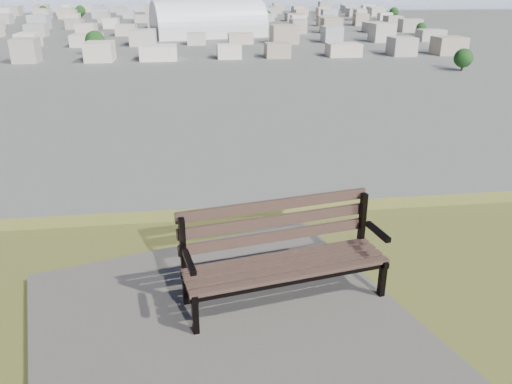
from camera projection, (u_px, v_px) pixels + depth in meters
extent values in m
cube|color=#48342A|center=(294.00, 276.00, 4.20)|extent=(1.78, 0.41, 0.03)
cube|color=#48342A|center=(289.00, 269.00, 4.30)|extent=(1.78, 0.41, 0.03)
cube|color=#48342A|center=(284.00, 262.00, 4.41)|extent=(1.78, 0.41, 0.03)
cube|color=#48342A|center=(279.00, 256.00, 4.51)|extent=(1.78, 0.41, 0.03)
cube|color=#48342A|center=(276.00, 236.00, 4.52)|extent=(1.77, 0.36, 0.10)
cube|color=#48342A|center=(276.00, 221.00, 4.49)|extent=(1.77, 0.36, 0.10)
cube|color=#48342A|center=(275.00, 205.00, 4.45)|extent=(1.77, 0.36, 0.10)
cube|color=black|center=(195.00, 318.00, 4.02)|extent=(0.06, 0.07, 0.44)
cube|color=black|center=(184.00, 266.00, 4.30)|extent=(0.06, 0.07, 0.92)
cube|color=black|center=(190.00, 285.00, 4.12)|extent=(0.14, 0.50, 0.05)
cube|color=black|center=(189.00, 262.00, 3.98)|extent=(0.11, 0.36, 0.04)
cube|color=black|center=(382.00, 282.00, 4.51)|extent=(0.06, 0.07, 0.44)
cube|color=black|center=(361.00, 237.00, 4.79)|extent=(0.06, 0.07, 0.92)
cube|color=black|center=(372.00, 253.00, 4.61)|extent=(0.14, 0.50, 0.05)
cube|color=black|center=(378.00, 232.00, 4.47)|extent=(0.11, 0.36, 0.04)
cube|color=black|center=(294.00, 281.00, 4.21)|extent=(1.77, 0.36, 0.04)
cube|color=black|center=(279.00, 259.00, 4.54)|extent=(1.77, 0.36, 0.04)
cube|color=silver|center=(209.00, 31.00, 272.22)|extent=(64.18, 38.87, 6.65)
cylinder|color=white|center=(209.00, 24.00, 270.93)|extent=(64.18, 38.87, 25.28)
cube|color=silver|center=(32.00, 52.00, 186.54)|extent=(11.00, 11.00, 7.00)
cube|color=#AB9F92|center=(98.00, 51.00, 189.46)|extent=(11.00, 11.00, 7.00)
cube|color=beige|center=(162.00, 50.00, 192.38)|extent=(11.00, 11.00, 7.00)
cube|color=#AFAEB3|center=(224.00, 49.00, 195.30)|extent=(11.00, 11.00, 7.00)
cube|color=beige|center=(284.00, 48.00, 198.22)|extent=(11.00, 11.00, 7.00)
cube|color=tan|center=(343.00, 47.00, 201.14)|extent=(11.00, 11.00, 7.00)
cube|color=beige|center=(399.00, 46.00, 204.06)|extent=(11.00, 11.00, 7.00)
cube|color=#B0A79F|center=(455.00, 46.00, 206.98)|extent=(11.00, 11.00, 7.00)
cube|color=beige|center=(35.00, 39.00, 230.75)|extent=(11.00, 11.00, 7.00)
cube|color=#AFAEB3|center=(88.00, 38.00, 233.67)|extent=(11.00, 11.00, 7.00)
cube|color=beige|center=(141.00, 38.00, 236.59)|extent=(11.00, 11.00, 7.00)
cube|color=tan|center=(191.00, 37.00, 239.51)|extent=(11.00, 11.00, 7.00)
cube|color=beige|center=(241.00, 36.00, 242.43)|extent=(11.00, 11.00, 7.00)
cube|color=#B0A79F|center=(289.00, 36.00, 245.35)|extent=(11.00, 11.00, 7.00)
cube|color=silver|center=(337.00, 35.00, 248.27)|extent=(11.00, 11.00, 7.00)
cube|color=#AB9F92|center=(383.00, 34.00, 251.19)|extent=(11.00, 11.00, 7.00)
cube|color=beige|center=(428.00, 34.00, 254.11)|extent=(11.00, 11.00, 7.00)
cube|color=tan|center=(37.00, 30.00, 274.97)|extent=(11.00, 11.00, 7.00)
cube|color=beige|center=(82.00, 29.00, 277.89)|extent=(11.00, 11.00, 7.00)
cube|color=#B0A79F|center=(126.00, 29.00, 280.81)|extent=(11.00, 11.00, 7.00)
cube|color=silver|center=(169.00, 28.00, 283.73)|extent=(11.00, 11.00, 7.00)
cube|color=#AB9F92|center=(211.00, 28.00, 286.65)|extent=(11.00, 11.00, 7.00)
cube|color=beige|center=(253.00, 28.00, 289.57)|extent=(11.00, 11.00, 7.00)
cube|color=#AFAEB3|center=(293.00, 27.00, 292.49)|extent=(11.00, 11.00, 7.00)
cube|color=beige|center=(333.00, 27.00, 295.41)|extent=(11.00, 11.00, 7.00)
cube|color=tan|center=(372.00, 26.00, 298.33)|extent=(11.00, 11.00, 7.00)
cube|color=beige|center=(410.00, 26.00, 301.25)|extent=(11.00, 11.00, 7.00)
cube|color=#AB9F92|center=(39.00, 23.00, 319.19)|extent=(11.00, 11.00, 7.00)
cube|color=beige|center=(77.00, 23.00, 322.11)|extent=(11.00, 11.00, 7.00)
cube|color=#AFAEB3|center=(115.00, 23.00, 325.02)|extent=(11.00, 11.00, 7.00)
cube|color=beige|center=(153.00, 22.00, 327.94)|extent=(11.00, 11.00, 7.00)
cube|color=tan|center=(189.00, 22.00, 330.86)|extent=(11.00, 11.00, 7.00)
cube|color=beige|center=(225.00, 22.00, 333.78)|extent=(11.00, 11.00, 7.00)
cube|color=#B0A79F|center=(261.00, 21.00, 336.70)|extent=(11.00, 11.00, 7.00)
cube|color=silver|center=(296.00, 21.00, 339.62)|extent=(11.00, 11.00, 7.00)
cube|color=#AB9F92|center=(330.00, 21.00, 342.54)|extent=(11.00, 11.00, 7.00)
cube|color=beige|center=(364.00, 20.00, 345.46)|extent=(11.00, 11.00, 7.00)
cube|color=#AFAEB3|center=(397.00, 20.00, 348.38)|extent=(11.00, 11.00, 7.00)
cube|color=tan|center=(5.00, 19.00, 360.48)|extent=(11.00, 11.00, 7.00)
cube|color=beige|center=(40.00, 18.00, 363.40)|extent=(11.00, 11.00, 7.00)
cube|color=#B0A79F|center=(74.00, 18.00, 366.32)|extent=(11.00, 11.00, 7.00)
cube|color=silver|center=(107.00, 18.00, 369.24)|extent=(11.00, 11.00, 7.00)
cube|color=#AB9F92|center=(140.00, 17.00, 372.16)|extent=(11.00, 11.00, 7.00)
cube|color=beige|center=(173.00, 17.00, 375.08)|extent=(11.00, 11.00, 7.00)
cube|color=#AFAEB3|center=(205.00, 17.00, 378.00)|extent=(11.00, 11.00, 7.00)
cube|color=beige|center=(236.00, 17.00, 380.92)|extent=(11.00, 11.00, 7.00)
cube|color=tan|center=(267.00, 16.00, 383.84)|extent=(11.00, 11.00, 7.00)
cube|color=beige|center=(298.00, 16.00, 386.76)|extent=(11.00, 11.00, 7.00)
cube|color=#B0A79F|center=(328.00, 16.00, 389.68)|extent=(11.00, 11.00, 7.00)
cube|color=silver|center=(357.00, 16.00, 392.60)|extent=(11.00, 11.00, 7.00)
cube|color=#AB9F92|center=(387.00, 15.00, 395.52)|extent=(11.00, 11.00, 7.00)
cube|color=#AFAEB3|center=(10.00, 15.00, 404.70)|extent=(11.00, 11.00, 7.00)
cube|color=beige|center=(41.00, 14.00, 407.62)|extent=(11.00, 11.00, 7.00)
cube|color=tan|center=(71.00, 14.00, 410.54)|extent=(11.00, 11.00, 7.00)
cube|color=beige|center=(101.00, 14.00, 413.46)|extent=(11.00, 11.00, 7.00)
cube|color=#B0A79F|center=(130.00, 14.00, 416.38)|extent=(11.00, 11.00, 7.00)
cube|color=silver|center=(160.00, 14.00, 419.30)|extent=(11.00, 11.00, 7.00)
cube|color=#AB9F92|center=(188.00, 13.00, 422.22)|extent=(11.00, 11.00, 7.00)
cube|color=beige|center=(217.00, 13.00, 425.14)|extent=(11.00, 11.00, 7.00)
cube|color=#AFAEB3|center=(244.00, 13.00, 428.06)|extent=(11.00, 11.00, 7.00)
cube|color=beige|center=(272.00, 13.00, 430.98)|extent=(11.00, 11.00, 7.00)
cube|color=tan|center=(299.00, 12.00, 433.90)|extent=(11.00, 11.00, 7.00)
cube|color=beige|center=(326.00, 12.00, 436.82)|extent=(11.00, 11.00, 7.00)
cube|color=#B0A79F|center=(353.00, 12.00, 439.74)|extent=(11.00, 11.00, 7.00)
cube|color=silver|center=(379.00, 12.00, 442.66)|extent=(11.00, 11.00, 7.00)
cube|color=beige|center=(13.00, 11.00, 448.91)|extent=(11.00, 11.00, 7.00)
cube|color=#AFAEB3|center=(41.00, 11.00, 451.83)|extent=(11.00, 11.00, 7.00)
cube|color=beige|center=(69.00, 11.00, 454.75)|extent=(11.00, 11.00, 7.00)
cube|color=tan|center=(96.00, 11.00, 457.67)|extent=(11.00, 11.00, 7.00)
cube|color=beige|center=(122.00, 11.00, 460.59)|extent=(11.00, 11.00, 7.00)
cube|color=#B0A79F|center=(149.00, 11.00, 463.51)|extent=(11.00, 11.00, 7.00)
cube|color=silver|center=(175.00, 10.00, 466.43)|extent=(11.00, 11.00, 7.00)
cube|color=#AB9F92|center=(201.00, 10.00, 469.35)|extent=(11.00, 11.00, 7.00)
cube|color=beige|center=(226.00, 10.00, 472.27)|extent=(11.00, 11.00, 7.00)
cube|color=#AFAEB3|center=(251.00, 10.00, 475.19)|extent=(11.00, 11.00, 7.00)
cube|color=beige|center=(276.00, 10.00, 478.11)|extent=(11.00, 11.00, 7.00)
cube|color=tan|center=(300.00, 10.00, 481.03)|extent=(11.00, 11.00, 7.00)
cube|color=beige|center=(325.00, 9.00, 483.95)|extent=(11.00, 11.00, 7.00)
cube|color=#B0A79F|center=(349.00, 9.00, 486.87)|extent=(11.00, 11.00, 7.00)
cube|color=silver|center=(372.00, 9.00, 489.79)|extent=(11.00, 11.00, 7.00)
cube|color=beige|center=(17.00, 9.00, 493.13)|extent=(11.00, 11.00, 7.00)
cube|color=#AFAEB3|center=(42.00, 9.00, 496.05)|extent=(11.00, 11.00, 7.00)
cube|color=beige|center=(67.00, 9.00, 498.97)|extent=(11.00, 11.00, 7.00)
cube|color=tan|center=(92.00, 8.00, 501.89)|extent=(11.00, 11.00, 7.00)
cube|color=beige|center=(116.00, 8.00, 504.81)|extent=(11.00, 11.00, 7.00)
cube|color=#B0A79F|center=(140.00, 8.00, 507.73)|extent=(11.00, 11.00, 7.00)
cube|color=silver|center=(164.00, 8.00, 510.65)|extent=(11.00, 11.00, 7.00)
cube|color=#AB9F92|center=(187.00, 8.00, 513.57)|extent=(11.00, 11.00, 7.00)
cube|color=beige|center=(211.00, 8.00, 516.49)|extent=(11.00, 11.00, 7.00)
cube|color=#AFAEB3|center=(234.00, 8.00, 519.41)|extent=(11.00, 11.00, 7.00)
cube|color=beige|center=(257.00, 7.00, 522.33)|extent=(11.00, 11.00, 7.00)
cube|color=tan|center=(279.00, 7.00, 525.25)|extent=(11.00, 11.00, 7.00)
cube|color=beige|center=(301.00, 7.00, 528.17)|extent=(11.00, 11.00, 7.00)
cube|color=#B0A79F|center=(324.00, 7.00, 531.09)|extent=(11.00, 11.00, 7.00)
cube|color=silver|center=(345.00, 7.00, 534.01)|extent=(11.00, 11.00, 7.00)
cube|color=#AB9F92|center=(367.00, 7.00, 536.93)|extent=(11.00, 11.00, 7.00)
cylinder|color=#312518|center=(462.00, 67.00, 169.20)|extent=(0.80, 0.80, 2.10)
sphere|color=#163312|center=(463.00, 58.00, 167.97)|extent=(6.30, 6.30, 6.30)
cylinder|color=#312518|center=(96.00, 51.00, 208.08)|extent=(0.80, 0.80, 2.70)
sphere|color=#163312|center=(95.00, 41.00, 206.50)|extent=(8.10, 8.10, 8.10)
cylinder|color=#312518|center=(421.00, 33.00, 283.71)|extent=(0.80, 0.80, 1.95)
sphere|color=#163312|center=(421.00, 28.00, 282.58)|extent=(5.85, 5.85, 5.85)
cylinder|color=#312518|center=(267.00, 20.00, 384.76)|extent=(0.80, 0.80, 2.25)
sphere|color=#163312|center=(267.00, 15.00, 383.45)|extent=(6.75, 6.75, 6.75)
cylinder|color=#312518|center=(81.00, 16.00, 421.21)|extent=(0.80, 0.80, 2.85)
sphere|color=#163312|center=(80.00, 11.00, 419.55)|extent=(8.55, 8.55, 8.55)
cylinder|color=#312518|center=(44.00, 14.00, 452.97)|extent=(0.80, 0.80, 2.40)
sphere|color=#163312|center=(43.00, 10.00, 451.57)|extent=(7.20, 7.20, 7.20)
cylinder|color=#312518|center=(259.00, 32.00, 291.01)|extent=(0.80, 0.80, 2.10)
sphere|color=#163312|center=(259.00, 26.00, 289.78)|extent=(6.30, 6.30, 6.30)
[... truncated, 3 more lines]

